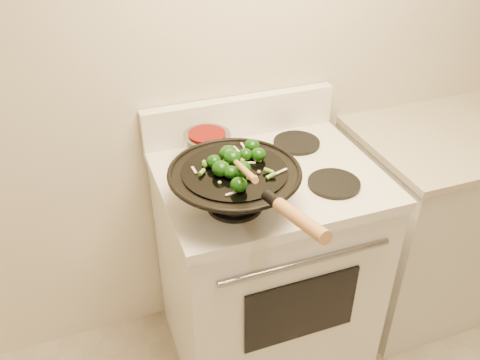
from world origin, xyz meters
name	(u,v)px	position (x,y,z in m)	size (l,w,h in m)	color
stove	(265,265)	(-0.28, 1.17, 0.47)	(0.78, 0.67, 1.08)	white
counter_unit	(434,220)	(0.57, 1.20, 0.46)	(0.79, 0.62, 0.91)	silver
wok	(235,186)	(-0.46, 1.01, 1.00)	(0.42, 0.69, 0.24)	black
stirfry	(236,162)	(-0.46, 1.03, 1.08)	(0.28, 0.28, 0.05)	#0E3908
wooden_spoon	(239,165)	(-0.46, 0.98, 1.10)	(0.09, 0.32, 0.13)	#AF7845
saucepan	(207,146)	(-0.46, 1.32, 0.98)	(0.17, 0.28, 0.10)	gray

